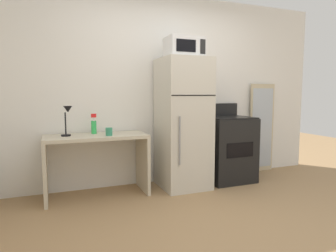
{
  "coord_description": "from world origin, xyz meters",
  "views": [
    {
      "loc": [
        -1.51,
        -2.24,
        1.24
      ],
      "look_at": [
        -0.19,
        1.1,
        0.85
      ],
      "focal_mm": 31.62,
      "sensor_mm": 36.0,
      "label": 1
    }
  ],
  "objects_px": {
    "coffee_mug": "(109,132)",
    "microwave": "(184,48)",
    "desk_lamp": "(67,116)",
    "spray_bottle": "(94,126)",
    "oven_range": "(227,148)",
    "desk": "(96,153)",
    "refrigerator": "(183,124)",
    "leaning_mirror": "(261,128)"
  },
  "relations": [
    {
      "from": "coffee_mug",
      "to": "oven_range",
      "type": "bearing_deg",
      "value": 3.05
    },
    {
      "from": "refrigerator",
      "to": "leaning_mirror",
      "type": "relative_size",
      "value": 1.22
    },
    {
      "from": "coffee_mug",
      "to": "oven_range",
      "type": "distance_m",
      "value": 1.74
    },
    {
      "from": "desk_lamp",
      "to": "coffee_mug",
      "type": "height_order",
      "value": "desk_lamp"
    },
    {
      "from": "microwave",
      "to": "leaning_mirror",
      "type": "relative_size",
      "value": 0.33
    },
    {
      "from": "desk_lamp",
      "to": "refrigerator",
      "type": "relative_size",
      "value": 0.21
    },
    {
      "from": "spray_bottle",
      "to": "coffee_mug",
      "type": "relative_size",
      "value": 2.62
    },
    {
      "from": "refrigerator",
      "to": "desk",
      "type": "bearing_deg",
      "value": 177.32
    },
    {
      "from": "desk",
      "to": "spray_bottle",
      "type": "bearing_deg",
      "value": 93.83
    },
    {
      "from": "refrigerator",
      "to": "leaning_mirror",
      "type": "bearing_deg",
      "value": 10.47
    },
    {
      "from": "oven_range",
      "to": "desk_lamp",
      "type": "bearing_deg",
      "value": 178.79
    },
    {
      "from": "coffee_mug",
      "to": "oven_range",
      "type": "xyz_separation_m",
      "value": [
        1.71,
        0.09,
        -0.33
      ]
    },
    {
      "from": "oven_range",
      "to": "leaning_mirror",
      "type": "xyz_separation_m",
      "value": [
        0.8,
        0.26,
        0.23
      ]
    },
    {
      "from": "oven_range",
      "to": "desk",
      "type": "bearing_deg",
      "value": 179.12
    },
    {
      "from": "leaning_mirror",
      "to": "refrigerator",
      "type": "bearing_deg",
      "value": -169.53
    },
    {
      "from": "desk",
      "to": "refrigerator",
      "type": "height_order",
      "value": "refrigerator"
    },
    {
      "from": "leaning_mirror",
      "to": "microwave",
      "type": "bearing_deg",
      "value": -168.76
    },
    {
      "from": "microwave",
      "to": "oven_range",
      "type": "height_order",
      "value": "microwave"
    },
    {
      "from": "desk_lamp",
      "to": "leaning_mirror",
      "type": "xyz_separation_m",
      "value": [
        2.96,
        0.21,
        -0.29
      ]
    },
    {
      "from": "desk",
      "to": "coffee_mug",
      "type": "bearing_deg",
      "value": -41.37
    },
    {
      "from": "microwave",
      "to": "oven_range",
      "type": "relative_size",
      "value": 0.42
    },
    {
      "from": "coffee_mug",
      "to": "microwave",
      "type": "relative_size",
      "value": 0.21
    },
    {
      "from": "microwave",
      "to": "desk_lamp",
      "type": "bearing_deg",
      "value": 176.39
    },
    {
      "from": "refrigerator",
      "to": "leaning_mirror",
      "type": "distance_m",
      "value": 1.55
    },
    {
      "from": "refrigerator",
      "to": "oven_range",
      "type": "relative_size",
      "value": 1.55
    },
    {
      "from": "spray_bottle",
      "to": "oven_range",
      "type": "relative_size",
      "value": 0.23
    },
    {
      "from": "desk_lamp",
      "to": "spray_bottle",
      "type": "height_order",
      "value": "desk_lamp"
    },
    {
      "from": "spray_bottle",
      "to": "refrigerator",
      "type": "relative_size",
      "value": 0.15
    },
    {
      "from": "desk_lamp",
      "to": "oven_range",
      "type": "height_order",
      "value": "desk_lamp"
    },
    {
      "from": "oven_range",
      "to": "leaning_mirror",
      "type": "bearing_deg",
      "value": 17.73
    },
    {
      "from": "spray_bottle",
      "to": "refrigerator",
      "type": "bearing_deg",
      "value": -8.51
    },
    {
      "from": "microwave",
      "to": "oven_range",
      "type": "distance_m",
      "value": 1.54
    },
    {
      "from": "desk_lamp",
      "to": "leaning_mirror",
      "type": "height_order",
      "value": "leaning_mirror"
    },
    {
      "from": "desk",
      "to": "leaning_mirror",
      "type": "relative_size",
      "value": 0.86
    },
    {
      "from": "spray_bottle",
      "to": "refrigerator",
      "type": "distance_m",
      "value": 1.15
    },
    {
      "from": "coffee_mug",
      "to": "microwave",
      "type": "xyz_separation_m",
      "value": [
        0.99,
        0.05,
        1.03
      ]
    },
    {
      "from": "desk_lamp",
      "to": "spray_bottle",
      "type": "relative_size",
      "value": 1.42
    },
    {
      "from": "desk_lamp",
      "to": "microwave",
      "type": "distance_m",
      "value": 1.68
    },
    {
      "from": "spray_bottle",
      "to": "microwave",
      "type": "distance_m",
      "value": 1.51
    },
    {
      "from": "desk_lamp",
      "to": "spray_bottle",
      "type": "bearing_deg",
      "value": 17.74
    },
    {
      "from": "coffee_mug",
      "to": "leaning_mirror",
      "type": "height_order",
      "value": "leaning_mirror"
    },
    {
      "from": "coffee_mug",
      "to": "oven_range",
      "type": "relative_size",
      "value": 0.09
    }
  ]
}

